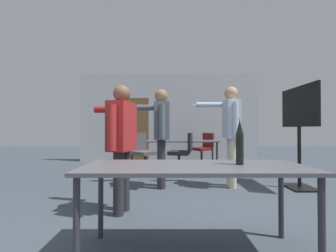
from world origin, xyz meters
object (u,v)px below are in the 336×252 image
at_px(office_chair_far_left, 203,150).
at_px(tv_screen, 299,124).
at_px(person_center_tall, 230,125).
at_px(person_far_watching, 160,128).
at_px(office_chair_near_pushed, 182,155).
at_px(office_chair_mid_tucked, 143,154).
at_px(person_left_plaid, 120,136).
at_px(beer_bottle, 239,143).

bearing_deg(office_chair_far_left, tv_screen, 173.78).
bearing_deg(office_chair_far_left, person_center_tall, 149.63).
bearing_deg(person_far_watching, office_chair_near_pushed, -26.90).
bearing_deg(office_chair_mid_tucked, tv_screen, 111.89).
xyz_separation_m(person_center_tall, office_chair_near_pushed, (-0.81, 1.10, -0.66)).
relative_size(person_left_plaid, beer_bottle, 4.04).
relative_size(person_left_plaid, person_far_watching, 0.91).
bearing_deg(tv_screen, office_chair_near_pushed, -120.89).
bearing_deg(beer_bottle, person_far_watching, 109.55).
bearing_deg(person_center_tall, office_chair_far_left, 0.84).
height_order(office_chair_mid_tucked, office_chair_near_pushed, same).
xyz_separation_m(tv_screen, office_chair_near_pushed, (-2.00, 1.20, -0.69)).
height_order(office_chair_mid_tucked, beer_bottle, beer_bottle).
distance_m(tv_screen, person_far_watching, 2.47).
bearing_deg(office_chair_mid_tucked, office_chair_far_left, 175.26).
relative_size(person_center_tall, person_far_watching, 1.03).
bearing_deg(person_center_tall, person_left_plaid, 124.52).
bearing_deg(beer_bottle, office_chair_mid_tucked, 109.94).
height_order(office_chair_far_left, beer_bottle, beer_bottle).
xyz_separation_m(tv_screen, person_left_plaid, (-2.93, -1.15, -0.18)).
xyz_separation_m(person_left_plaid, person_far_watching, (0.46, 1.22, 0.10)).
height_order(person_center_tall, office_chair_far_left, person_center_tall).
bearing_deg(tv_screen, person_left_plaid, -68.50).
bearing_deg(person_center_tall, office_chair_near_pushed, 34.91).
height_order(person_center_tall, beer_bottle, person_center_tall).
xyz_separation_m(tv_screen, office_chair_far_left, (-1.29, 2.61, -0.71)).
bearing_deg(person_left_plaid, beer_bottle, -113.24).
bearing_deg(person_far_watching, beer_bottle, -164.84).
bearing_deg(office_chair_far_left, office_chair_mid_tucked, 97.89).
distance_m(person_far_watching, office_chair_mid_tucked, 1.39).
height_order(person_far_watching, beer_bottle, person_far_watching).
distance_m(office_chair_far_left, beer_bottle, 4.71).
xyz_separation_m(person_center_tall, beer_bottle, (-0.52, -2.15, -0.18)).
distance_m(person_left_plaid, office_chair_near_pushed, 2.58).
relative_size(person_far_watching, beer_bottle, 4.45).
bearing_deg(tv_screen, person_far_watching, -91.64).
relative_size(person_left_plaid, office_chair_far_left, 1.73).
bearing_deg(beer_bottle, office_chair_far_left, 84.76).
bearing_deg(person_center_tall, office_chair_mid_tucked, 55.06).
xyz_separation_m(person_center_tall, office_chair_mid_tucked, (-1.71, 1.14, -0.66)).
distance_m(person_far_watching, office_chair_far_left, 2.87).
xyz_separation_m(person_left_plaid, office_chair_far_left, (1.64, 3.77, -0.53)).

